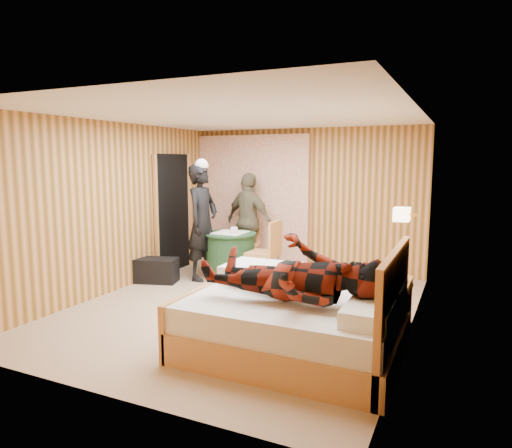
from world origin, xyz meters
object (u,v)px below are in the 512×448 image
at_px(bed, 297,320).
at_px(chair_near, 268,248).
at_px(round_table, 230,255).
at_px(woman_standing, 202,222).
at_px(man_at_table, 249,221).
at_px(chair_far, 247,239).
at_px(man_on_bed, 293,260).
at_px(wall_lamp, 402,214).
at_px(duffel_bag, 156,270).
at_px(nightstand, 390,303).

xyz_separation_m(bed, chair_near, (-1.27, 2.20, 0.26)).
height_order(bed, round_table, bed).
relative_size(woman_standing, man_at_table, 1.09).
bearing_deg(chair_far, man_on_bed, -68.84).
bearing_deg(wall_lamp, woman_standing, 168.49).
height_order(bed, duffel_bag, bed).
bearing_deg(round_table, man_at_table, 90.00).
bearing_deg(man_on_bed, man_at_table, 121.86).
bearing_deg(chair_far, woman_standing, -122.20).
bearing_deg(chair_far, chair_near, -58.36).
bearing_deg(nightstand, round_table, 155.74).
relative_size(bed, chair_near, 2.07).
bearing_deg(duffel_bag, round_table, 22.28).
height_order(bed, chair_near, bed).
distance_m(nightstand, woman_standing, 3.37).
bearing_deg(nightstand, chair_far, 145.27).
xyz_separation_m(round_table, chair_far, (-0.02, 0.68, 0.15)).
distance_m(nightstand, man_at_table, 3.45).
bearing_deg(bed, duffel_bag, 151.96).
height_order(bed, nightstand, bed).
height_order(duffel_bag, man_on_bed, man_on_bed).
bearing_deg(chair_near, wall_lamp, 70.64).
bearing_deg(duffel_bag, man_on_bed, -47.05).
distance_m(bed, chair_near, 2.55).
relative_size(duffel_bag, man_at_table, 0.40).
distance_m(nightstand, round_table, 3.04).
xyz_separation_m(wall_lamp, man_at_table, (-2.82, 1.62, -0.44)).
height_order(nightstand, chair_near, chair_near).
xyz_separation_m(bed, man_on_bed, (0.03, -0.23, 0.67)).
height_order(round_table, chair_near, chair_near).
height_order(round_table, chair_far, chair_far).
relative_size(chair_far, man_on_bed, 0.53).
bearing_deg(man_at_table, duffel_bag, 74.63).
distance_m(duffel_bag, man_on_bed, 3.60).
bearing_deg(chair_far, nightstand, -45.95).
xyz_separation_m(nightstand, woman_standing, (-3.15, 1.00, 0.65)).
bearing_deg(man_at_table, bed, 140.93).
bearing_deg(chair_near, bed, 30.85).
xyz_separation_m(nightstand, chair_near, (-2.03, 1.11, 0.29)).
bearing_deg(man_on_bed, wall_lamp, 65.08).
relative_size(chair_near, woman_standing, 0.54).
height_order(chair_near, duffel_bag, chair_near).
relative_size(nightstand, duffel_bag, 0.87).
relative_size(bed, woman_standing, 1.11).
height_order(wall_lamp, nightstand, wall_lamp).
bearing_deg(man_on_bed, bed, 97.29).
bearing_deg(round_table, woman_standing, -146.23).
height_order(wall_lamp, duffel_bag, wall_lamp).
distance_m(woman_standing, man_on_bed, 3.35).
bearing_deg(nightstand, duffel_bag, 172.41).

